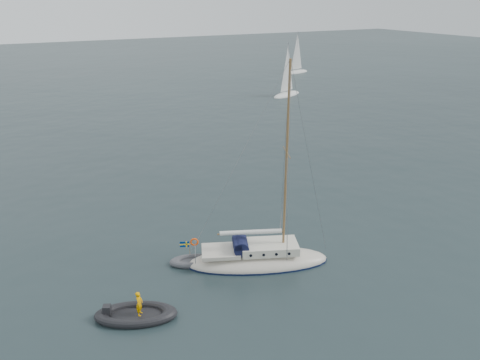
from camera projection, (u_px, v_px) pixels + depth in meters
ground at (254, 254)px, 28.56m from camera, size 300.00×300.00×0.00m
sailboat at (258, 249)px, 27.26m from camera, size 8.67×2.60×12.35m
dinghy at (193, 261)px, 27.51m from camera, size 2.76×1.25×0.40m
rib at (136, 314)px, 22.85m from camera, size 4.06×1.84×1.51m
distant_yacht_b at (297, 54)px, 93.13m from camera, size 6.40×3.41×8.47m
distant_yacht_c at (287, 72)px, 71.97m from camera, size 6.43×3.43×8.52m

